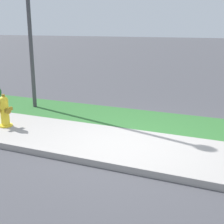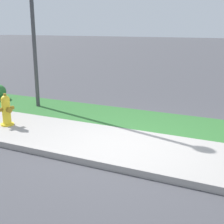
{
  "view_description": "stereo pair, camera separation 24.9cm",
  "coord_description": "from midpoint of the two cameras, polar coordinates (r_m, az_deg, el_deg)",
  "views": [
    {
      "loc": [
        2.01,
        -5.39,
        2.28
      ],
      "look_at": [
        -0.7,
        0.83,
        0.4
      ],
      "focal_mm": 50.0,
      "sensor_mm": 36.0,
      "label": 1
    },
    {
      "loc": [
        2.24,
        -5.29,
        2.28
      ],
      "look_at": [
        -0.7,
        0.83,
        0.4
      ],
      "focal_mm": 50.0,
      "sensor_mm": 36.0,
      "label": 2
    }
  ],
  "objects": [
    {
      "name": "sidewalk_pavement",
      "position": [
        6.18,
        1.74,
        -6.12
      ],
      "size": [
        18.0,
        1.94,
        0.01
      ],
      "primitive_type": "cube",
      "color": "#9E9993",
      "rests_on": "ground"
    },
    {
      "name": "grass_verge",
      "position": [
        7.81,
        6.73,
        -1.57
      ],
      "size": [
        18.0,
        1.71,
        0.01
      ],
      "primitive_type": "cube",
      "color": "#2D662D",
      "rests_on": "ground"
    },
    {
      "name": "street_curb",
      "position": [
        5.28,
        -2.57,
        -9.41
      ],
      "size": [
        18.0,
        0.16,
        0.12
      ],
      "primitive_type": "cube",
      "color": "#9E9993",
      "rests_on": "ground"
    },
    {
      "name": "ground_plane",
      "position": [
        6.18,
        1.74,
        -6.16
      ],
      "size": [
        120.0,
        120.0,
        0.0
      ],
      "primitive_type": "plane",
      "color": "#424247"
    },
    {
      "name": "fire_hydrant_at_driveway",
      "position": [
        7.66,
        -19.92,
        0.11
      ],
      "size": [
        0.36,
        0.38,
        0.77
      ],
      "rotation": [
        0.0,
        0.0,
        4.36
      ],
      "color": "yellow",
      "rests_on": "ground"
    }
  ]
}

